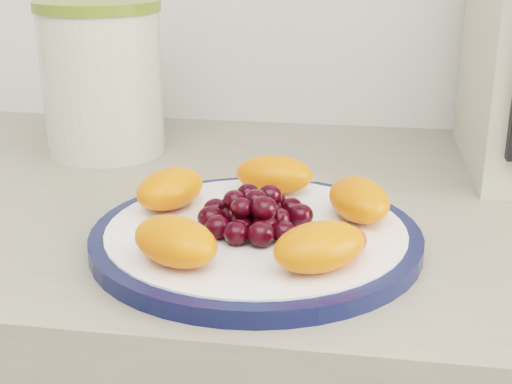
# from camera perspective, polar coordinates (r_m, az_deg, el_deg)

# --- Properties ---
(plate_rim) EXTENTS (0.29, 0.29, 0.01)m
(plate_rim) POSITION_cam_1_polar(r_m,az_deg,el_deg) (0.62, 0.00, -3.67)
(plate_rim) COLOR #0D1439
(plate_rim) RESTS_ON counter
(plate_face) EXTENTS (0.26, 0.26, 0.02)m
(plate_face) POSITION_cam_1_polar(r_m,az_deg,el_deg) (0.62, 0.00, -3.59)
(plate_face) COLOR white
(plate_face) RESTS_ON counter
(canister) EXTENTS (0.14, 0.14, 0.17)m
(canister) POSITION_cam_1_polar(r_m,az_deg,el_deg) (0.90, -12.16, 8.49)
(canister) COLOR #455C14
(canister) RESTS_ON counter
(canister_lid) EXTENTS (0.15, 0.15, 0.01)m
(canister_lid) POSITION_cam_1_polar(r_m,az_deg,el_deg) (0.89, -12.60, 14.35)
(canister_lid) COLOR #5B7227
(canister_lid) RESTS_ON canister
(fruit_plate) EXTENTS (0.25, 0.24, 0.04)m
(fruit_plate) POSITION_cam_1_polar(r_m,az_deg,el_deg) (0.61, 0.37, -1.42)
(fruit_plate) COLOR #FF4D10
(fruit_plate) RESTS_ON plate_face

